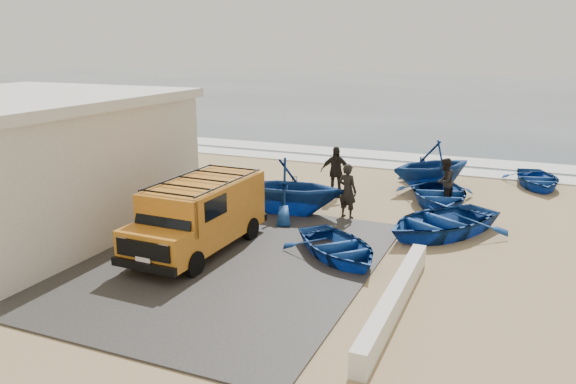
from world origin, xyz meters
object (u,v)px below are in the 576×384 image
(boat_mid_left, at_px, (290,187))
(building, at_px, (13,163))
(fisherman_front, at_px, (348,191))
(fisherman_back, at_px, (335,172))
(van, at_px, (200,213))
(boat_near_left, at_px, (338,247))
(boat_far_right, at_px, (537,179))
(boat_near_right, at_px, (440,222))
(boat_far_left, at_px, (432,165))
(boat_mid_right, at_px, (439,194))
(parapet, at_px, (395,299))
(fisherman_middle, at_px, (444,182))

(boat_mid_left, bearing_deg, building, 115.71)
(fisherman_front, height_order, fisherman_back, fisherman_back)
(van, height_order, boat_near_left, van)
(boat_far_right, bearing_deg, boat_near_right, -122.63)
(boat_near_left, distance_m, boat_far_right, 12.04)
(boat_near_right, bearing_deg, boat_far_left, 135.46)
(boat_mid_right, bearing_deg, boat_near_left, -119.65)
(van, xyz_separation_m, boat_near_right, (6.17, 4.09, -0.69))
(building, bearing_deg, boat_near_right, 20.15)
(boat_mid_right, relative_size, fisherman_back, 2.10)
(van, bearing_deg, boat_far_right, 54.14)
(boat_far_left, distance_m, fisherman_back, 4.23)
(building, bearing_deg, van, 4.84)
(building, bearing_deg, boat_near_left, 8.10)
(parapet, relative_size, boat_near_left, 1.77)
(van, xyz_separation_m, boat_far_left, (4.95, 9.85, -0.13))
(parapet, bearing_deg, fisherman_middle, 91.51)
(boat_mid_right, bearing_deg, parapet, -102.30)
(boat_mid_left, relative_size, boat_mid_right, 0.91)
(parapet, bearing_deg, boat_mid_right, 92.60)
(parapet, xyz_separation_m, boat_far_left, (-1.07, 11.40, 0.72))
(boat_near_right, bearing_deg, boat_near_left, -92.52)
(parapet, distance_m, van, 6.27)
(fisherman_front, bearing_deg, boat_mid_left, 28.22)
(boat_far_right, bearing_deg, boat_mid_left, -149.32)
(boat_near_right, xyz_separation_m, fisherman_middle, (-0.39, 3.54, 0.44))
(van, relative_size, boat_far_right, 1.47)
(van, xyz_separation_m, boat_mid_right, (5.61, 7.53, -0.70))
(building, height_order, fisherman_front, building)
(van, distance_m, fisherman_front, 5.54)
(fisherman_front, bearing_deg, fisherman_back, -46.09)
(building, xyz_separation_m, fisherman_middle, (12.26, 8.18, -1.28))
(boat_mid_left, relative_size, fisherman_front, 1.99)
(boat_far_right, bearing_deg, fisherman_middle, -140.08)
(boat_far_right, bearing_deg, van, -139.85)
(van, distance_m, boat_near_left, 4.05)
(boat_mid_left, bearing_deg, boat_mid_right, -62.11)
(fisherman_middle, xyz_separation_m, fisherman_back, (-4.08, -0.48, 0.11))
(boat_mid_right, xyz_separation_m, fisherman_middle, (0.17, 0.10, 0.45))
(fisherman_middle, bearing_deg, boat_mid_left, -39.12)
(fisherman_front, xyz_separation_m, fisherman_back, (-1.26, 2.47, 0.04))
(boat_far_right, relative_size, fisherman_middle, 1.90)
(building, height_order, boat_mid_right, building)
(van, bearing_deg, boat_mid_right, 54.72)
(fisherman_back, bearing_deg, boat_mid_left, -115.11)
(boat_near_right, relative_size, boat_far_left, 1.12)
(boat_far_right, height_order, fisherman_middle, fisherman_middle)
(van, distance_m, fisherman_middle, 9.57)
(boat_far_left, distance_m, boat_far_right, 4.53)
(boat_near_left, distance_m, boat_mid_right, 6.83)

